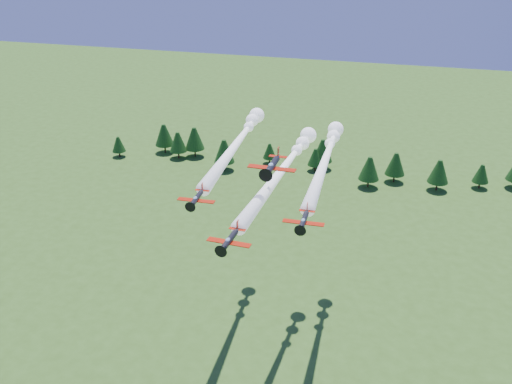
% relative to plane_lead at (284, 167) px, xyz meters
% --- Properties ---
extents(plane_lead, '(8.35, 55.02, 3.70)m').
position_rel_plane_lead_xyz_m(plane_lead, '(0.00, 0.00, 0.00)').
color(plane_lead, black).
rests_on(plane_lead, ground).
extents(plane_left, '(7.23, 52.52, 3.70)m').
position_rel_plane_lead_xyz_m(plane_left, '(-12.01, 8.25, 1.55)').
color(plane_left, black).
rests_on(plane_left, ground).
extents(plane_right, '(6.95, 52.31, 3.70)m').
position_rel_plane_lead_xyz_m(plane_right, '(7.27, 8.08, -0.07)').
color(plane_right, black).
rests_on(plane_right, ground).
extents(plane_slot, '(8.50, 9.29, 3.01)m').
position_rel_plane_lead_xyz_m(plane_slot, '(1.00, -14.45, 6.29)').
color(plane_slot, black).
rests_on(plane_slot, ground).
extents(treeline, '(171.72, 20.09, 11.96)m').
position_rel_plane_lead_xyz_m(treeline, '(-9.89, 89.66, -33.09)').
color(treeline, '#382314').
rests_on(treeline, ground).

